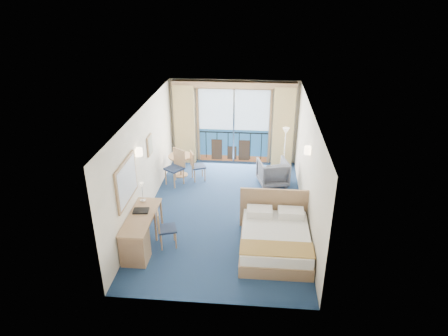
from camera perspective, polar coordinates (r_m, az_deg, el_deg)
floor at (r=10.37m, az=0.16°, el=-6.25°), size 6.50×6.50×0.00m
room_walls at (r=9.56m, az=0.17°, el=2.88°), size 4.04×6.54×2.72m
balcony_door at (r=12.79m, az=1.37°, el=5.68°), size 2.36×0.03×2.52m
curtain_left at (r=12.79m, az=-5.62°, el=6.20°), size 0.65×0.22×2.55m
curtain_right at (r=12.61m, az=8.45°, el=5.76°), size 0.65×0.22×2.55m
pelmet at (r=12.27m, az=1.44°, el=11.84°), size 3.80×0.25×0.18m
mirror at (r=8.71m, az=-13.75°, el=-1.88°), size 0.05×1.25×0.95m
wall_print at (r=10.38m, az=-10.54°, el=3.23°), size 0.04×0.42×0.52m
sconce_left at (r=9.35m, az=-12.10°, el=2.24°), size 0.18×0.18×0.18m
sconce_right at (r=9.44m, az=11.91°, el=2.49°), size 0.18×0.18×0.18m
bed at (r=8.94m, az=7.31°, el=-9.98°), size 1.64×1.95×1.03m
nightstand at (r=10.04m, az=10.32°, el=-6.20°), size 0.38×0.36×0.50m
phone at (r=9.85m, az=10.71°, el=-4.91°), size 0.21×0.17×0.09m
armchair at (r=11.64m, az=6.99°, el=-0.62°), size 0.99×1.01×0.75m
floor_lamp at (r=11.83m, az=8.76°, el=3.94°), size 0.22×0.22×1.56m
desk at (r=8.76m, az=-12.41°, el=-10.13°), size 0.56×1.64×0.77m
desk_chair at (r=8.96m, az=-8.65°, el=-8.23°), size 0.51×0.50×0.91m
folder at (r=9.08m, az=-11.78°, el=-5.99°), size 0.37×0.29×0.03m
desk_lamp at (r=9.29m, az=-11.65°, el=-2.84°), size 0.13×0.13×0.47m
round_table at (r=12.11m, az=-6.23°, el=1.09°), size 0.73×0.73×0.65m
table_chair_a at (r=11.78m, az=-4.07°, el=0.53°), size 0.51×0.51×0.90m
table_chair_b at (r=11.60m, az=-6.81°, el=0.46°), size 0.63×0.64×1.05m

